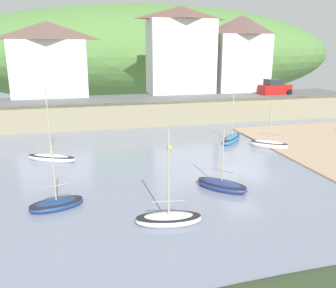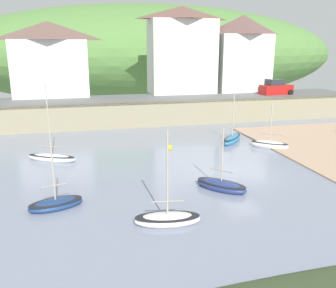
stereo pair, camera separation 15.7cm
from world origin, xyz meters
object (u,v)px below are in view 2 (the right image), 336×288
(waterfront_building_centre, at_px, (182,50))
(parked_car_near_slipway, at_px, (276,88))
(waterfront_building_left, at_px, (50,59))
(motorboat_with_cabin, at_px, (167,219))
(sailboat_white_hull, at_px, (52,157))
(mooring_buoy, at_px, (170,148))
(fishing_boat_green, at_px, (221,185))
(sailboat_blue_trim, at_px, (269,145))
(dinghy_open_wooden, at_px, (56,204))
(sailboat_far_left, at_px, (232,139))
(waterfront_building_right, at_px, (242,53))

(waterfront_building_centre, xyz_separation_m, parked_car_near_slipway, (11.26, -4.50, -4.69))
(waterfront_building_left, relative_size, motorboat_with_cabin, 1.88)
(sailboat_white_hull, bearing_deg, mooring_buoy, 33.00)
(fishing_boat_green, relative_size, sailboat_blue_trim, 0.98)
(parked_car_near_slipway, bearing_deg, dinghy_open_wooden, -144.78)
(sailboat_white_hull, xyz_separation_m, parked_car_near_slipway, (26.74, 14.54, 2.95))
(waterfront_building_centre, relative_size, parked_car_near_slipway, 2.54)
(waterfront_building_centre, xyz_separation_m, sailboat_far_left, (-0.03, -17.10, -7.63))
(fishing_boat_green, xyz_separation_m, mooring_buoy, (-0.90, 9.33, -0.10))
(waterfront_building_left, relative_size, sailboat_white_hull, 1.52)
(sailboat_far_left, bearing_deg, waterfront_building_left, 84.91)
(waterfront_building_left, height_order, dinghy_open_wooden, waterfront_building_left)
(waterfront_building_right, xyz_separation_m, sailboat_white_hull, (-23.86, -19.04, -7.22))
(waterfront_building_centre, relative_size, motorboat_with_cabin, 2.26)
(waterfront_building_right, xyz_separation_m, parked_car_near_slipway, (2.88, -4.50, -4.27))
(dinghy_open_wooden, relative_size, motorboat_with_cabin, 0.77)
(parked_car_near_slipway, bearing_deg, waterfront_building_left, 164.13)
(motorboat_with_cabin, bearing_deg, fishing_boat_green, 47.60)
(dinghy_open_wooden, height_order, sailboat_far_left, sailboat_far_left)
(waterfront_building_right, relative_size, sailboat_blue_trim, 2.49)
(fishing_boat_green, bearing_deg, sailboat_blue_trim, 94.40)
(sailboat_white_hull, bearing_deg, motorboat_with_cabin, -35.45)
(fishing_boat_green, bearing_deg, waterfront_building_centre, 127.45)
(sailboat_blue_trim, relative_size, sailboat_far_left, 0.87)
(waterfront_building_left, xyz_separation_m, waterfront_building_centre, (16.35, 0.00, 1.01))
(fishing_boat_green, height_order, motorboat_with_cabin, motorboat_with_cabin)
(waterfront_building_right, distance_m, mooring_buoy, 24.28)
(dinghy_open_wooden, xyz_separation_m, sailboat_far_left, (14.69, 10.65, 0.06))
(sailboat_blue_trim, distance_m, mooring_buoy, 8.51)
(sailboat_far_left, bearing_deg, dinghy_open_wooden, 167.18)
(waterfront_building_left, distance_m, sailboat_white_hull, 20.18)
(sailboat_blue_trim, bearing_deg, sailboat_white_hull, -141.63)
(waterfront_building_right, bearing_deg, fishing_boat_green, -116.34)
(sailboat_white_hull, relative_size, motorboat_with_cabin, 1.24)
(waterfront_building_centre, height_order, sailboat_far_left, waterfront_building_centre)
(sailboat_blue_trim, xyz_separation_m, sailboat_far_left, (-2.31, 2.50, 0.01))
(dinghy_open_wooden, bearing_deg, sailboat_far_left, 19.14)
(waterfront_building_left, xyz_separation_m, sailboat_blue_trim, (18.64, -19.60, -6.63))
(waterfront_building_centre, bearing_deg, sailboat_white_hull, -129.12)
(sailboat_blue_trim, distance_m, parked_car_near_slipway, 17.81)
(sailboat_blue_trim, height_order, mooring_buoy, sailboat_blue_trim)
(mooring_buoy, bearing_deg, motorboat_with_cabin, -104.31)
(waterfront_building_centre, distance_m, sailboat_far_left, 18.72)
(waterfront_building_left, height_order, waterfront_building_right, waterfront_building_right)
(sailboat_far_left, xyz_separation_m, parked_car_near_slipway, (11.28, 12.60, 2.93))
(parked_car_near_slipway, bearing_deg, motorboat_with_cabin, -134.62)
(waterfront_building_left, distance_m, mooring_buoy, 21.85)
(parked_car_near_slipway, bearing_deg, fishing_boat_green, -132.29)
(sailboat_white_hull, height_order, parked_car_near_slipway, sailboat_white_hull)
(motorboat_with_cabin, bearing_deg, dinghy_open_wooden, 157.67)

